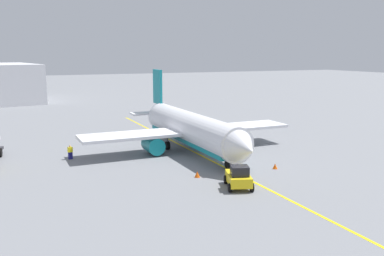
% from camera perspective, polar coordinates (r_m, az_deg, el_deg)
% --- Properties ---
extents(ground_plane, '(400.00, 400.00, 0.00)m').
position_cam_1_polar(ground_plane, '(54.30, -0.00, -3.12)').
color(ground_plane, slate).
extents(airplane, '(29.94, 28.05, 9.94)m').
position_cam_1_polar(airplane, '(54.13, -0.20, -0.15)').
color(airplane, white).
rests_on(airplane, ground).
extents(pushback_tug, '(4.07, 3.32, 2.20)m').
position_cam_1_polar(pushback_tug, '(39.78, 6.33, -6.64)').
color(pushback_tug, yellow).
rests_on(pushback_tug, ground).
extents(refueling_worker, '(0.50, 0.60, 1.71)m').
position_cam_1_polar(refueling_worker, '(52.08, -16.14, -3.17)').
color(refueling_worker, navy).
rests_on(refueling_worker, ground).
extents(safety_cone_nose, '(0.56, 0.56, 0.63)m').
position_cam_1_polar(safety_cone_nose, '(42.96, 0.71, -6.27)').
color(safety_cone_nose, '#F2590F').
rests_on(safety_cone_nose, ground).
extents(safety_cone_wingtip, '(0.54, 0.54, 0.59)m').
position_cam_1_polar(safety_cone_wingtip, '(46.87, 11.17, -5.08)').
color(safety_cone_wingtip, '#F2590F').
rests_on(safety_cone_wingtip, ground).
extents(distant_hangar, '(29.79, 18.81, 9.68)m').
position_cam_1_polar(distant_hangar, '(120.11, -24.13, 5.62)').
color(distant_hangar, silver).
rests_on(distant_hangar, ground).
extents(taxi_line_marking, '(62.34, 0.71, 0.01)m').
position_cam_1_polar(taxi_line_marking, '(54.29, -0.00, -3.11)').
color(taxi_line_marking, yellow).
rests_on(taxi_line_marking, ground).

